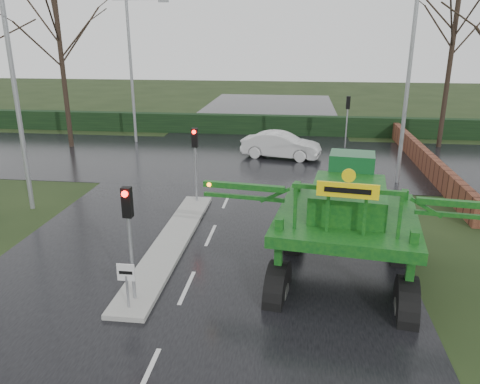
# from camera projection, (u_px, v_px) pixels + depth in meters

# --- Properties ---
(ground) EXTENTS (140.00, 140.00, 0.00)m
(ground) POSITION_uv_depth(u_px,v_px,m) (187.00, 288.00, 14.36)
(ground) COLOR black
(ground) RESTS_ON ground
(road_main) EXTENTS (14.00, 80.00, 0.02)m
(road_main) POSITION_uv_depth(u_px,v_px,m) (232.00, 188.00, 23.77)
(road_main) COLOR black
(road_main) RESTS_ON ground
(road_cross) EXTENTS (80.00, 12.00, 0.02)m
(road_cross) POSITION_uv_depth(u_px,v_px,m) (245.00, 159.00, 29.42)
(road_cross) COLOR black
(road_cross) RESTS_ON ground
(median_island) EXTENTS (1.20, 10.00, 0.16)m
(median_island) POSITION_uv_depth(u_px,v_px,m) (171.00, 243.00, 17.31)
(median_island) COLOR gray
(median_island) RESTS_ON ground
(hedge_row) EXTENTS (44.00, 0.90, 1.50)m
(hedge_row) POSITION_uv_depth(u_px,v_px,m) (257.00, 125.00, 36.72)
(hedge_row) COLOR black
(hedge_row) RESTS_ON ground
(brick_wall) EXTENTS (0.40, 20.00, 1.20)m
(brick_wall) POSITION_uv_depth(u_px,v_px,m) (419.00, 155.00, 28.00)
(brick_wall) COLOR #592D1E
(brick_wall) RESTS_ON ground
(keep_left_sign) EXTENTS (0.50, 0.07, 1.35)m
(keep_left_sign) POSITION_uv_depth(u_px,v_px,m) (126.00, 279.00, 12.77)
(keep_left_sign) COLOR gray
(keep_left_sign) RESTS_ON ground
(traffic_signal_near) EXTENTS (0.26, 0.33, 3.52)m
(traffic_signal_near) POSITION_uv_depth(u_px,v_px,m) (128.00, 220.00, 12.75)
(traffic_signal_near) COLOR gray
(traffic_signal_near) RESTS_ON ground
(traffic_signal_mid) EXTENTS (0.26, 0.33, 3.52)m
(traffic_signal_mid) POSITION_uv_depth(u_px,v_px,m) (195.00, 149.00, 20.75)
(traffic_signal_mid) COLOR gray
(traffic_signal_mid) RESTS_ON ground
(traffic_signal_far) EXTENTS (0.26, 0.33, 3.52)m
(traffic_signal_far) POSITION_uv_depth(u_px,v_px,m) (348.00, 110.00, 31.61)
(traffic_signal_far) COLOR gray
(traffic_signal_far) RESTS_ON ground
(street_light_left_near) EXTENTS (3.85, 0.30, 10.00)m
(street_light_left_near) POSITION_uv_depth(u_px,v_px,m) (19.00, 71.00, 19.07)
(street_light_left_near) COLOR gray
(street_light_left_near) RESTS_ON ground
(street_light_right) EXTENTS (3.85, 0.30, 10.00)m
(street_light_right) POSITION_uv_depth(u_px,v_px,m) (403.00, 66.00, 22.80)
(street_light_right) COLOR gray
(street_light_right) RESTS_ON ground
(street_light_left_far) EXTENTS (3.85, 0.30, 10.00)m
(street_light_left_far) POSITION_uv_depth(u_px,v_px,m) (134.00, 57.00, 32.25)
(street_light_left_far) COLOR gray
(street_light_left_far) RESTS_ON ground
(tree_left_far) EXTENTS (7.70, 7.70, 13.26)m
(tree_left_far) POSITION_uv_depth(u_px,v_px,m) (59.00, 39.00, 30.50)
(tree_left_far) COLOR black
(tree_left_far) RESTS_ON ground
(tree_right_far) EXTENTS (7.00, 7.00, 12.05)m
(tree_right_far) POSITION_uv_depth(u_px,v_px,m) (452.00, 50.00, 30.55)
(tree_right_far) COLOR black
(tree_right_far) RESTS_ON ground
(crop_sprayer) EXTENTS (9.06, 6.18, 5.10)m
(crop_sprayer) POSITION_uv_depth(u_px,v_px,m) (281.00, 216.00, 13.49)
(crop_sprayer) COLOR black
(crop_sprayer) RESTS_ON ground
(white_sedan) EXTENTS (5.15, 2.67, 1.62)m
(white_sedan) POSITION_uv_depth(u_px,v_px,m) (281.00, 158.00, 29.71)
(white_sedan) COLOR silver
(white_sedan) RESTS_ON ground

